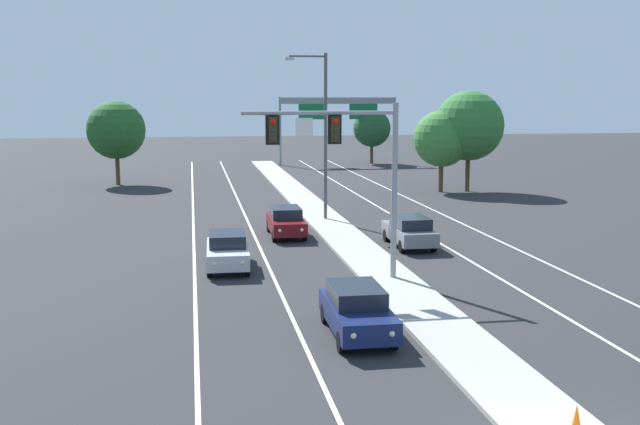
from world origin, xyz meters
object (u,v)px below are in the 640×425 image
at_px(car_oncoming_navy, 357,310).
at_px(tree_far_left_b, 116,130).
at_px(overhead_signal_mast, 347,154).
at_px(street_lamp_median, 322,126).
at_px(car_oncoming_silver, 227,250).
at_px(tree_far_right_b, 442,139).
at_px(tree_far_right_c, 469,126).
at_px(tree_far_right_a, 372,128).
at_px(car_receding_grey, 410,231).
at_px(car_oncoming_darkred, 286,221).
at_px(highway_sign_gantry, 338,109).
at_px(traffic_cone_median_nose, 576,421).

xyz_separation_m(car_oncoming_navy, tree_far_left_b, (-11.46, 43.84, 3.90)).
relative_size(overhead_signal_mast, street_lamp_median, 0.72).
xyz_separation_m(car_oncoming_silver, tree_far_left_b, (-7.81, 33.64, 3.90)).
xyz_separation_m(overhead_signal_mast, tree_far_right_b, (13.48, 27.64, -1.04)).
xyz_separation_m(street_lamp_median, car_oncoming_navy, (-2.71, -22.13, -4.97)).
xyz_separation_m(tree_far_right_c, tree_far_right_a, (-1.63, 25.88, -1.26)).
bearing_deg(street_lamp_median, car_receding_grey, -70.69).
bearing_deg(overhead_signal_mast, car_oncoming_darkred, 96.23).
xyz_separation_m(car_oncoming_darkred, highway_sign_gantry, (11.19, 42.24, 5.34)).
height_order(car_receding_grey, tree_far_right_a, tree_far_right_a).
bearing_deg(tree_far_left_b, traffic_cone_median_nose, -74.35).
bearing_deg(car_oncoming_darkred, street_lamp_median, 58.83).
distance_m(street_lamp_median, tree_far_left_b, 25.95).
bearing_deg(car_oncoming_navy, tree_far_right_a, 75.91).
xyz_separation_m(overhead_signal_mast, car_oncoming_darkred, (-1.17, 10.70, -4.47)).
xyz_separation_m(car_receding_grey, tree_far_left_b, (-17.20, 30.36, 3.90)).
height_order(overhead_signal_mast, traffic_cone_median_nose, overhead_signal_mast).
relative_size(car_oncoming_silver, car_receding_grey, 1.01).
distance_m(highway_sign_gantry, tree_far_right_b, 25.60).
height_order(tree_far_right_c, tree_far_left_b, tree_far_right_c).
height_order(street_lamp_median, highway_sign_gantry, street_lamp_median).
height_order(car_oncoming_silver, highway_sign_gantry, highway_sign_gantry).
height_order(traffic_cone_median_nose, tree_far_left_b, tree_far_left_b).
bearing_deg(car_receding_grey, traffic_cone_median_nose, -96.85).
relative_size(overhead_signal_mast, tree_far_right_a, 1.18).
bearing_deg(tree_far_right_c, car_oncoming_navy, -115.99).
relative_size(car_receding_grey, tree_far_right_b, 0.69).
height_order(street_lamp_median, traffic_cone_median_nose, street_lamp_median).
xyz_separation_m(car_oncoming_navy, highway_sign_gantry, (11.09, 59.71, 5.34)).
distance_m(tree_far_right_a, tree_far_right_b, 25.83).
xyz_separation_m(car_oncoming_darkred, tree_far_left_b, (-11.35, 26.38, 3.90)).
distance_m(car_oncoming_navy, car_oncoming_silver, 10.83).
height_order(street_lamp_median, tree_far_left_b, street_lamp_median).
distance_m(car_oncoming_darkred, tree_far_right_b, 22.66).
bearing_deg(highway_sign_gantry, tree_far_right_a, 7.50).
distance_m(overhead_signal_mast, street_lamp_median, 15.45).
bearing_deg(traffic_cone_median_nose, car_oncoming_navy, 110.82).
relative_size(tree_far_left_b, tree_far_right_b, 1.11).
xyz_separation_m(tree_far_right_c, tree_far_right_b, (-2.21, 0.06, -1.01)).
height_order(tree_far_left_b, tree_far_right_a, tree_far_left_b).
height_order(traffic_cone_median_nose, tree_far_right_c, tree_far_right_c).
relative_size(car_oncoming_darkred, car_receding_grey, 1.00).
distance_m(car_oncoming_silver, highway_sign_gantry, 51.92).
height_order(overhead_signal_mast, car_oncoming_silver, overhead_signal_mast).
relative_size(street_lamp_median, highway_sign_gantry, 0.75).
xyz_separation_m(street_lamp_median, tree_far_right_b, (11.82, 12.29, -1.55)).
height_order(car_oncoming_silver, car_oncoming_darkred, same).
bearing_deg(car_oncoming_navy, car_oncoming_darkred, 90.34).
xyz_separation_m(car_oncoming_silver, tree_far_right_c, (20.39, 24.15, 4.44)).
distance_m(street_lamp_median, car_oncoming_navy, 22.84).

